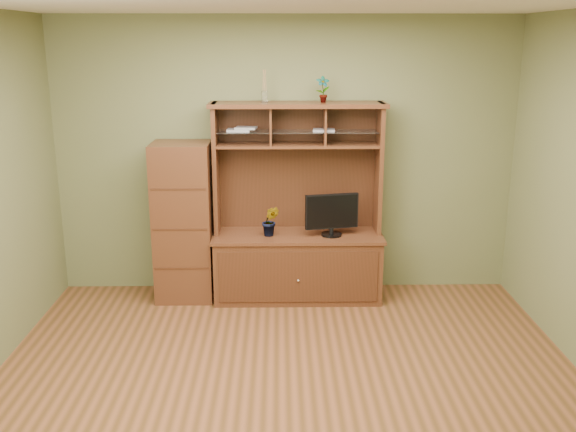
{
  "coord_description": "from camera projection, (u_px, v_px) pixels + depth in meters",
  "views": [
    {
      "loc": [
        -0.06,
        -4.23,
        2.47
      ],
      "look_at": [
        0.02,
        1.2,
        0.97
      ],
      "focal_mm": 40.0,
      "sensor_mm": 36.0,
      "label": 1
    }
  ],
  "objects": [
    {
      "name": "side_cabinet",
      "position": [
        184.0,
        222.0,
        6.19
      ],
      "size": [
        0.55,
        0.5,
        1.53
      ],
      "color": "#4B2815",
      "rests_on": "room"
    },
    {
      "name": "media_hutch",
      "position": [
        297.0,
        246.0,
        6.26
      ],
      "size": [
        1.66,
        0.61,
        1.9
      ],
      "color": "#4B2815",
      "rests_on": "room"
    },
    {
      "name": "monitor",
      "position": [
        332.0,
        214.0,
        6.1
      ],
      "size": [
        0.51,
        0.2,
        0.41
      ],
      "rotation": [
        0.0,
        0.0,
        0.2
      ],
      "color": "black",
      "rests_on": "media_hutch"
    },
    {
      "name": "orchid_plant",
      "position": [
        270.0,
        221.0,
        6.11
      ],
      "size": [
        0.18,
        0.15,
        0.29
      ],
      "primitive_type": "imported",
      "rotation": [
        0.0,
        0.0,
        -0.11
      ],
      "color": "#2E5D20",
      "rests_on": "media_hutch"
    },
    {
      "name": "top_plant",
      "position": [
        323.0,
        89.0,
        5.94
      ],
      "size": [
        0.14,
        0.1,
        0.24
      ],
      "primitive_type": "imported",
      "rotation": [
        0.0,
        0.0,
        0.11
      ],
      "color": "#3A6B25",
      "rests_on": "media_hutch"
    },
    {
      "name": "room",
      "position": [
        288.0,
        209.0,
        4.38
      ],
      "size": [
        4.54,
        4.04,
        2.74
      ],
      "color": "#543518",
      "rests_on": "ground"
    },
    {
      "name": "magazines",
      "position": [
        269.0,
        129.0,
        6.03
      ],
      "size": [
        1.02,
        0.18,
        0.04
      ],
      "color": "#A5A6AA",
      "rests_on": "media_hutch"
    },
    {
      "name": "reed_diffuser",
      "position": [
        264.0,
        90.0,
        5.93
      ],
      "size": [
        0.06,
        0.06,
        0.3
      ],
      "color": "silver",
      "rests_on": "media_hutch"
    }
  ]
}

